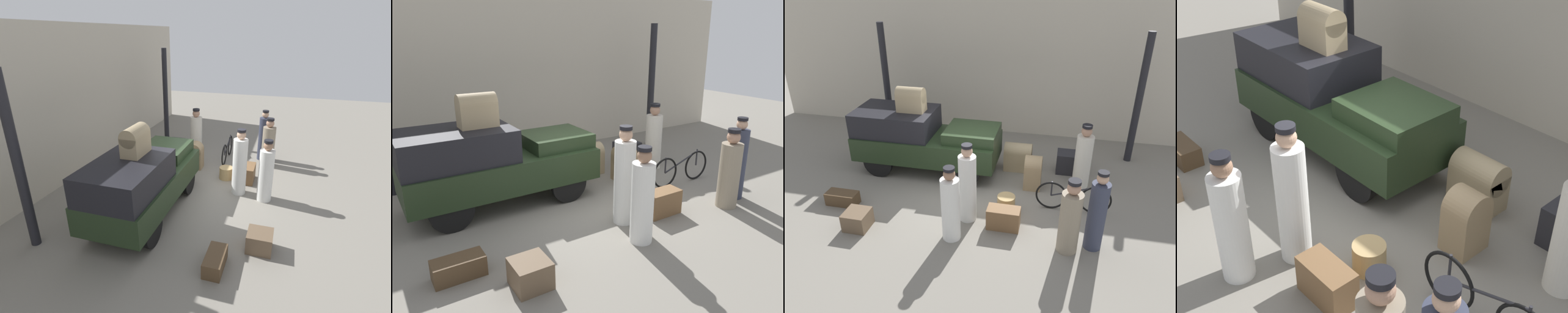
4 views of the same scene
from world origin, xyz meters
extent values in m
plane|color=gray|center=(0.00, 0.00, 0.00)|extent=(30.00, 30.00, 0.00)
cube|color=beige|center=(0.00, 4.08, 2.25)|extent=(16.00, 0.15, 4.50)
cylinder|color=black|center=(-3.33, 2.70, 1.84)|extent=(0.20, 0.20, 3.67)
cylinder|color=black|center=(4.10, 2.70, 1.84)|extent=(0.20, 0.20, 3.67)
cylinder|color=black|center=(-0.23, 1.65, 0.40)|extent=(0.80, 0.12, 0.80)
cylinder|color=black|center=(-0.23, 0.26, 0.40)|extent=(0.80, 0.12, 0.80)
cylinder|color=black|center=(-2.64, 1.65, 0.40)|extent=(0.80, 0.12, 0.80)
cylinder|color=black|center=(-2.64, 0.26, 0.40)|extent=(0.80, 0.12, 0.80)
cube|color=black|center=(-1.43, 0.95, 0.74)|extent=(3.87, 1.54, 0.65)
cube|color=black|center=(-2.31, 0.95, 1.38)|extent=(2.13, 1.42, 0.64)
cube|color=black|center=(-0.17, 0.95, 1.21)|extent=(1.36, 1.20, 0.29)
torus|color=black|center=(3.01, -0.26, 0.36)|extent=(0.72, 0.04, 0.72)
torus|color=black|center=(2.01, -0.26, 0.36)|extent=(0.72, 0.04, 0.72)
cylinder|color=#232328|center=(2.51, -0.26, 0.54)|extent=(1.02, 0.04, 0.39)
cylinder|color=#232328|center=(2.01, -0.26, 0.55)|extent=(0.04, 0.04, 0.37)
cylinder|color=#232328|center=(3.01, -0.26, 0.57)|extent=(0.04, 0.04, 0.41)
cylinder|color=tan|center=(0.99, -0.55, 0.19)|extent=(0.42, 0.42, 0.37)
cylinder|color=silver|center=(2.71, 0.95, 0.70)|extent=(0.42, 0.42, 1.41)
sphere|color=tan|center=(2.71, 0.95, 1.54)|extent=(0.26, 0.26, 0.26)
cylinder|color=black|center=(2.71, 0.95, 1.67)|extent=(0.25, 0.25, 0.07)
cylinder|color=white|center=(0.02, -1.79, 0.71)|extent=(0.39, 0.39, 1.43)
sphere|color=#936B51|center=(0.02, -1.79, 1.55)|extent=(0.24, 0.24, 0.24)
cylinder|color=black|center=(0.02, -1.79, 1.67)|extent=(0.23, 0.23, 0.07)
cylinder|color=gray|center=(2.42, -1.66, 0.67)|extent=(0.42, 0.42, 1.35)
sphere|color=tan|center=(2.42, -1.66, 1.48)|extent=(0.26, 0.26, 0.26)
cylinder|color=black|center=(2.42, -1.66, 1.61)|extent=(0.25, 0.25, 0.07)
cylinder|color=white|center=(0.19, -1.07, 0.80)|extent=(0.39, 0.39, 1.59)
sphere|color=tan|center=(0.19, -1.07, 1.71)|extent=(0.24, 0.24, 0.24)
cylinder|color=black|center=(0.19, -1.07, 1.84)|extent=(0.23, 0.23, 0.07)
cylinder|color=#33384C|center=(2.93, -1.45, 0.76)|extent=(0.36, 0.36, 1.51)
sphere|color=tan|center=(2.93, -1.45, 1.63)|extent=(0.22, 0.22, 0.22)
cylinder|color=black|center=(2.93, -1.45, 1.74)|extent=(0.21, 0.21, 0.06)
cube|color=brown|center=(1.04, -1.22, 0.25)|extent=(0.72, 0.37, 0.49)
cube|color=#937A56|center=(1.50, 0.62, 0.31)|extent=(0.42, 0.51, 0.63)
cylinder|color=#937A56|center=(1.50, 0.62, 0.63)|extent=(0.42, 0.51, 0.51)
cube|color=#9E8966|center=(1.00, 1.48, 0.28)|extent=(0.75, 0.46, 0.56)
cylinder|color=#9E8966|center=(1.00, 1.48, 0.56)|extent=(0.75, 0.46, 0.46)
cube|color=#232328|center=(2.37, 1.63, 0.29)|extent=(0.62, 0.52, 0.58)
cube|color=brown|center=(-2.10, -1.91, 0.21)|extent=(0.52, 0.52, 0.41)
cube|color=#4C3823|center=(-2.91, -1.16, 0.16)|extent=(0.75, 0.35, 0.32)
cube|color=#9E8966|center=(-1.82, 0.95, 1.93)|extent=(0.72, 0.41, 0.45)
cylinder|color=#9E8966|center=(-1.82, 0.95, 2.15)|extent=(0.72, 0.41, 0.41)
camera|label=1|loc=(-7.46, -2.18, 4.21)|focal=28.00mm
camera|label=2|loc=(-3.87, -6.22, 3.46)|focal=35.00mm
camera|label=3|loc=(2.00, -7.95, 5.30)|focal=35.00mm
camera|label=4|loc=(4.75, -3.80, 4.71)|focal=50.00mm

